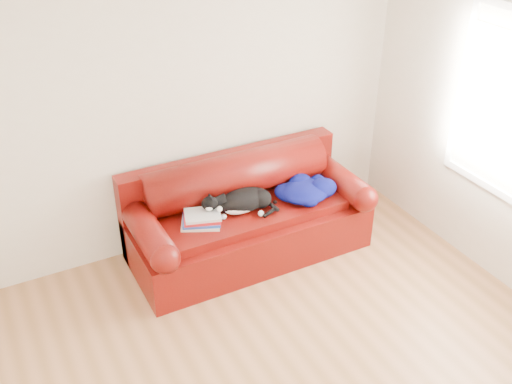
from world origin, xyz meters
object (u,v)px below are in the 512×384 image
(sofa_base, at_px, (249,230))
(book_stack, at_px, (202,219))
(blanket, at_px, (306,190))
(cat, at_px, (243,201))

(sofa_base, height_order, book_stack, book_stack)
(sofa_base, relative_size, book_stack, 5.33)
(sofa_base, xyz_separation_m, blanket, (0.52, -0.10, 0.33))
(cat, relative_size, blanket, 1.12)
(blanket, bearing_deg, sofa_base, 168.71)
(sofa_base, relative_size, cat, 3.28)
(sofa_base, bearing_deg, blanket, -11.29)
(book_stack, height_order, cat, cat)
(sofa_base, height_order, cat, cat)
(cat, bearing_deg, book_stack, -155.56)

